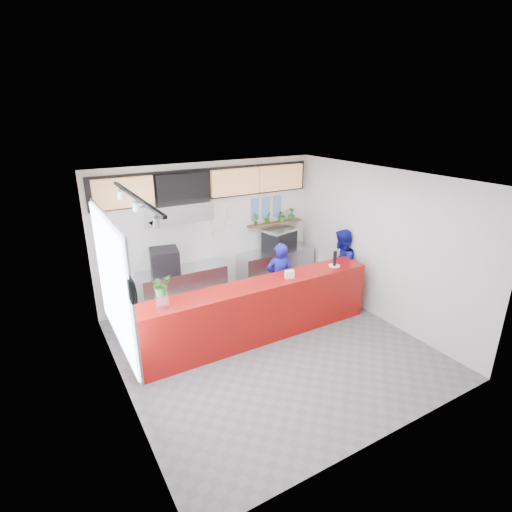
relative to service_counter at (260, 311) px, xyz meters
name	(u,v)px	position (x,y,z in m)	size (l,w,h in m)	color
floor	(271,347)	(0.00, -0.40, -0.55)	(5.00, 5.00, 0.00)	slate
ceiling	(273,179)	(0.00, -0.40, 2.45)	(5.00, 5.00, 0.00)	silver
wall_back	(210,232)	(0.00, 2.10, 0.95)	(5.00, 5.00, 0.00)	white
wall_left	(117,304)	(-2.50, -0.40, 0.95)	(5.00, 5.00, 0.00)	white
wall_right	(380,245)	(2.50, -0.40, 0.95)	(5.00, 5.00, 0.00)	white
service_counter	(260,311)	(0.00, 0.00, 0.00)	(4.50, 0.60, 1.10)	#9D0F0B
cream_band	(208,181)	(0.00, 2.09, 2.05)	(5.00, 0.02, 0.80)	beige
prep_bench	(183,289)	(-0.80, 1.80, -0.10)	(1.80, 0.60, 0.90)	#B2B5BA
panini_oven	(165,261)	(-1.15, 1.80, 0.60)	(0.55, 0.55, 0.49)	black
extraction_hood	(179,210)	(-0.80, 1.75, 1.60)	(1.20, 0.70, 0.35)	#B2B5BA
hood_lip	(179,220)	(-0.80, 1.75, 1.40)	(1.20, 0.70, 0.08)	#B2B5BA
right_bench	(275,268)	(1.50, 1.80, -0.10)	(1.80, 0.60, 0.90)	#B2B5BA
espresso_machine	(279,240)	(1.60, 1.80, 0.58)	(0.72, 0.51, 0.46)	black
espresso_tray	(280,230)	(1.60, 1.80, 0.83)	(0.73, 0.50, 0.07)	#B7B9BF
herb_shelf	(275,223)	(1.60, 2.00, 0.95)	(1.40, 0.18, 0.04)	brown
menu_board_far_left	(124,193)	(-1.75, 1.98, 2.00)	(1.10, 0.10, 0.55)	tan
menu_board_mid_left	(183,187)	(-0.59, 1.98, 2.00)	(1.10, 0.10, 0.55)	black
menu_board_mid_right	(235,182)	(0.57, 1.98, 2.00)	(1.10, 0.10, 0.55)	tan
menu_board_far_right	(281,178)	(1.73, 1.98, 2.00)	(1.10, 0.10, 0.55)	tan
soffit	(209,184)	(0.00, 2.06, 2.00)	(4.80, 0.04, 0.65)	black
window_pane	(113,283)	(-2.47, -0.10, 1.15)	(0.04, 2.20, 1.90)	silver
window_frame	(114,283)	(-2.45, -0.10, 1.15)	(0.03, 2.30, 2.00)	#B2B5BA
wall_clock_rim	(132,292)	(-2.46, -1.30, 1.50)	(0.30, 0.30, 0.05)	black
wall_clock_face	(135,291)	(-2.43, -1.30, 1.50)	(0.26, 0.26, 0.02)	white
track_rail	(135,197)	(-2.10, -0.40, 2.39)	(0.05, 2.40, 0.04)	black
dec_plate_a	(217,220)	(0.15, 2.07, 1.20)	(0.24, 0.24, 0.03)	silver
dec_plate_b	(229,223)	(0.45, 2.07, 1.10)	(0.24, 0.24, 0.03)	silver
dec_plate_c	(217,234)	(0.15, 2.07, 0.90)	(0.24, 0.24, 0.03)	silver
dec_plate_d	(231,211)	(0.50, 2.07, 1.35)	(0.24, 0.24, 0.03)	silver
photo_frame_a	(255,204)	(1.10, 2.08, 1.45)	(0.20, 0.02, 0.25)	#598CBF
photo_frame_b	(266,202)	(1.40, 2.08, 1.45)	(0.20, 0.02, 0.25)	#598CBF
photo_frame_c	(277,201)	(1.70, 2.08, 1.45)	(0.20, 0.02, 0.25)	#598CBF
photo_frame_d	(255,215)	(1.10, 2.08, 1.20)	(0.20, 0.02, 0.25)	#598CBF
photo_frame_e	(266,213)	(1.40, 2.08, 1.20)	(0.20, 0.02, 0.25)	#598CBF
photo_frame_f	(277,211)	(1.70, 2.08, 1.20)	(0.20, 0.02, 0.25)	#598CBF
staff_center	(279,279)	(0.83, 0.61, 0.22)	(0.56, 0.37, 1.53)	#151690
staff_right	(340,266)	(2.33, 0.48, 0.26)	(0.79, 0.61, 1.61)	#151690
herb_a	(256,219)	(1.08, 2.00, 1.11)	(0.15, 0.10, 0.29)	#2A6924
herb_b	(268,218)	(1.40, 2.00, 1.11)	(0.15, 0.12, 0.28)	#2A6924
herb_c	(282,215)	(1.80, 2.00, 1.12)	(0.27, 0.23, 0.29)	#2A6924
herb_d	(291,214)	(2.06, 2.00, 1.11)	(0.16, 0.14, 0.28)	#2A6924
glass_vase	(162,301)	(-1.78, -0.06, 0.67)	(0.20, 0.20, 0.25)	white
basil_vase	(161,285)	(-1.78, -0.06, 0.94)	(0.30, 0.26, 0.33)	#2A6924
napkin_holder	(289,274)	(0.59, -0.07, 0.62)	(0.16, 0.10, 0.14)	white
white_plate	(334,266)	(1.69, -0.03, 0.56)	(0.22, 0.22, 0.02)	white
pepper_mill	(335,258)	(1.69, -0.03, 0.71)	(0.07, 0.07, 0.29)	black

